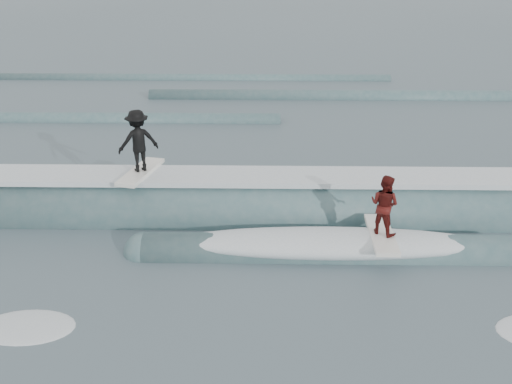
{
  "coord_description": "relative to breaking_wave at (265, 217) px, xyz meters",
  "views": [
    {
      "loc": [
        0.24,
        -9.15,
        6.93
      ],
      "look_at": [
        0.0,
        4.11,
        1.1
      ],
      "focal_mm": 40.0,
      "sensor_mm": 36.0,
      "label": 1
    }
  ],
  "objects": [
    {
      "name": "ground",
      "position": [
        -0.24,
        -4.82,
        -0.04
      ],
      "size": [
        160.0,
        160.0,
        0.0
      ],
      "primitive_type": "plane",
      "color": "#3A4F55",
      "rests_on": "ground"
    },
    {
      "name": "breaking_wave",
      "position": [
        0.0,
        0.0,
        0.0
      ],
      "size": [
        23.04,
        3.89,
        2.23
      ],
      "color": "#3C5F65",
      "rests_on": "ground"
    },
    {
      "name": "surfer_black",
      "position": [
        -3.37,
        0.29,
        2.0
      ],
      "size": [
        1.24,
        2.07,
        1.77
      ],
      "color": "white",
      "rests_on": "ground"
    },
    {
      "name": "surfer_red",
      "position": [
        2.77,
        -1.91,
        1.16
      ],
      "size": [
        0.9,
        2.01,
        1.56
      ],
      "color": "white",
      "rests_on": "ground"
    },
    {
      "name": "far_swells",
      "position": [
        -2.14,
        12.83,
        -0.04
      ],
      "size": [
        37.73,
        8.65,
        0.8
      ],
      "color": "#3C5F65",
      "rests_on": "ground"
    }
  ]
}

